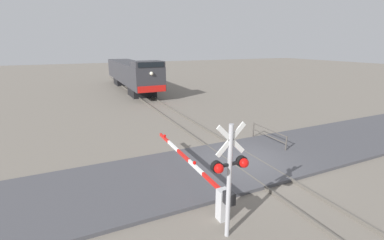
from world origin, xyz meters
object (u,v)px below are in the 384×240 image
at_px(crossing_gate, 208,184).
at_px(crossing_signal, 230,171).
at_px(guard_railing, 269,134).
at_px(locomotive, 132,73).

bearing_deg(crossing_gate, crossing_signal, -99.04).
relative_size(crossing_signal, guard_railing, 1.25).
bearing_deg(crossing_gate, locomotive, 82.96).
distance_m(locomotive, crossing_signal, 28.90).
height_order(crossing_gate, guard_railing, crossing_gate).
distance_m(locomotive, guard_railing, 23.25).
xyz_separation_m(locomotive, crossing_signal, (-3.61, -28.67, 0.10)).
distance_m(locomotive, crossing_gate, 27.05).
height_order(locomotive, crossing_gate, locomotive).
bearing_deg(locomotive, crossing_gate, -97.04).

